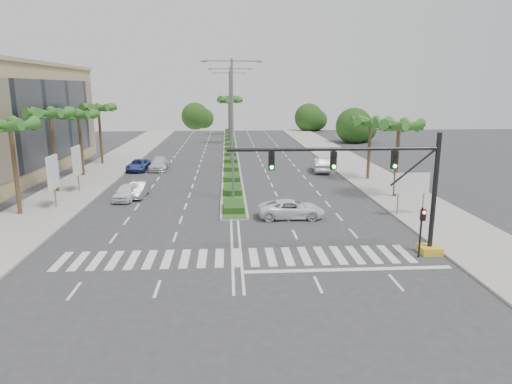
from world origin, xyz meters
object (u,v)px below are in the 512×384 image
at_px(car_parked_a, 126,192).
at_px(car_parked_c, 138,165).
at_px(car_parked_d, 159,164).
at_px(car_parked_b, 138,189).
at_px(car_right, 321,165).
at_px(car_crossing, 291,209).

xyz_separation_m(car_parked_a, car_parked_c, (-1.65, 14.58, -0.03)).
bearing_deg(car_parked_d, car_parked_a, -92.66).
distance_m(car_parked_b, car_parked_c, 13.65).
bearing_deg(car_parked_d, car_parked_b, -89.53).
height_order(car_parked_a, car_right, car_right).
distance_m(car_parked_d, car_right, 19.23).
bearing_deg(car_parked_c, car_right, -2.77).
bearing_deg(car_crossing, car_parked_b, 59.87).
bearing_deg(car_right, car_crossing, 76.68).
bearing_deg(car_parked_a, car_parked_d, 92.03).
xyz_separation_m(car_parked_a, car_crossing, (13.69, -6.57, 0.00)).
distance_m(car_parked_d, car_crossing, 25.12).
height_order(car_parked_b, car_crossing, car_crossing).
height_order(car_parked_c, car_crossing, car_crossing).
bearing_deg(car_crossing, car_parked_d, 31.84).
xyz_separation_m(car_parked_a, car_parked_b, (0.81, 1.15, -0.02)).
distance_m(car_parked_a, car_crossing, 15.18).
xyz_separation_m(car_parked_b, car_parked_c, (-2.46, 13.42, -0.00)).
height_order(car_parked_a, car_parked_c, car_parked_a).
height_order(car_parked_b, car_parked_c, car_parked_b).
height_order(car_parked_a, car_parked_d, car_parked_d).
xyz_separation_m(car_parked_d, car_right, (19.08, -2.44, 0.11)).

